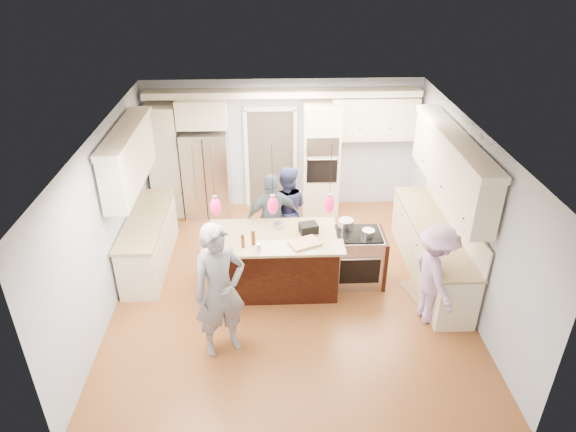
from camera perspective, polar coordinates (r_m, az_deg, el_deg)
name	(u,v)px	position (r m, az deg, el deg)	size (l,w,h in m)	color
ground_plane	(289,287)	(8.60, 0.09, -7.86)	(6.00, 6.00, 0.00)	#975629
room_shell	(289,188)	(7.65, 0.10, 3.11)	(5.54, 6.04, 2.72)	#B2BCC6
refrigerator	(207,173)	(10.50, -9.01, 4.69)	(0.90, 0.70, 1.80)	#B7B7BC
oven_column	(321,160)	(10.40, 3.64, 6.27)	(0.72, 0.69, 2.30)	beige
back_upper_cabinets	(245,135)	(10.26, -4.76, 9.01)	(5.30, 0.61, 2.54)	beige
right_counter_run	(438,220)	(8.71, 16.31, -0.39)	(0.64, 3.10, 2.51)	beige
left_cabinets	(142,211)	(8.97, -15.93, 0.56)	(0.64, 2.30, 2.51)	beige
kitchen_island	(274,260)	(8.37, -1.62, -4.94)	(2.10, 1.46, 1.12)	black
island_range	(359,257)	(8.58, 7.85, -4.56)	(0.82, 0.71, 0.92)	#B7B7BC
pendant_lights	(273,205)	(7.20, -1.72, 1.21)	(1.75, 0.15, 1.03)	black
person_bar_end	(220,291)	(6.93, -7.58, -8.26)	(0.72, 0.47, 1.98)	slate
person_far_left	(286,210)	(9.15, -0.19, 0.70)	(0.80, 0.62, 1.64)	navy
person_far_right	(272,218)	(8.86, -1.74, -0.27)	(0.97, 0.41, 1.66)	#495B67
person_range_side	(435,275)	(7.78, 16.01, -6.29)	(1.04, 0.60, 1.61)	#B38DBE
floor_rug	(428,295)	(8.73, 15.34, -8.41)	(0.62, 0.91, 0.01)	#8C6E4C
water_bottle	(213,238)	(7.49, -8.33, -2.42)	(0.08, 0.08, 0.34)	silver
beer_bottle_a	(243,241)	(7.49, -5.06, -2.80)	(0.05, 0.05, 0.21)	#4E2A0D
beer_bottle_b	(221,242)	(7.45, -7.43, -2.88)	(0.07, 0.07, 0.26)	#4E2A0D
beer_bottle_c	(253,237)	(7.54, -3.89, -2.37)	(0.06, 0.06, 0.25)	#4E2A0D
drink_can	(259,247)	(7.41, -3.29, -3.51)	(0.06, 0.06, 0.12)	#B7B7BC
cutting_board	(304,243)	(7.58, 1.84, -3.04)	(0.43, 0.31, 0.03)	tan
pot_large	(346,224)	(8.42, 6.44, -0.87)	(0.25, 0.25, 0.15)	#B7B7BC
pot_small	(368,233)	(8.26, 8.90, -1.85)	(0.20, 0.20, 0.10)	#B7B7BC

